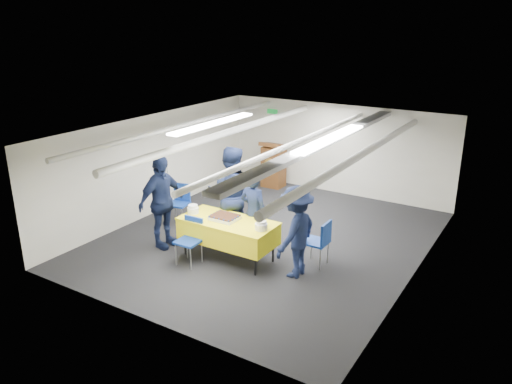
{
  "coord_description": "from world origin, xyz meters",
  "views": [
    {
      "loc": [
        4.77,
        -8.14,
        4.27
      ],
      "look_at": [
        -0.15,
        -0.2,
        1.05
      ],
      "focal_mm": 35.0,
      "sensor_mm": 36.0,
      "label": 1
    }
  ],
  "objects_px": {
    "serving_table": "(228,231)",
    "chair_right": "(320,239)",
    "chair_near": "(191,236)",
    "sailor_c": "(161,202)",
    "chair_left": "(180,199)",
    "sailor_d": "(296,232)",
    "sailor_b": "(231,195)",
    "podium": "(274,165)",
    "sailor_a": "(254,212)",
    "sheet_cake": "(225,217)"
  },
  "relations": [
    {
      "from": "serving_table",
      "to": "chair_right",
      "type": "relative_size",
      "value": 2.1
    },
    {
      "from": "chair_near",
      "to": "sailor_c",
      "type": "height_order",
      "value": "sailor_c"
    },
    {
      "from": "chair_left",
      "to": "sailor_d",
      "type": "relative_size",
      "value": 0.53
    },
    {
      "from": "chair_near",
      "to": "chair_right",
      "type": "bearing_deg",
      "value": 28.26
    },
    {
      "from": "sailor_b",
      "to": "podium",
      "type": "bearing_deg",
      "value": -95.65
    },
    {
      "from": "chair_near",
      "to": "sailor_a",
      "type": "bearing_deg",
      "value": 53.34
    },
    {
      "from": "chair_right",
      "to": "sailor_b",
      "type": "height_order",
      "value": "sailor_b"
    },
    {
      "from": "chair_left",
      "to": "sheet_cake",
      "type": "bearing_deg",
      "value": -26.49
    },
    {
      "from": "sailor_c",
      "to": "sailor_d",
      "type": "distance_m",
      "value": 2.8
    },
    {
      "from": "sheet_cake",
      "to": "chair_near",
      "type": "bearing_deg",
      "value": -129.86
    },
    {
      "from": "podium",
      "to": "chair_right",
      "type": "relative_size",
      "value": 1.44
    },
    {
      "from": "chair_left",
      "to": "sailor_b",
      "type": "relative_size",
      "value": 0.44
    },
    {
      "from": "sailor_b",
      "to": "serving_table",
      "type": "bearing_deg",
      "value": 98.31
    },
    {
      "from": "podium",
      "to": "sailor_a",
      "type": "xyz_separation_m",
      "value": [
        1.68,
        -3.7,
        0.2
      ]
    },
    {
      "from": "sailor_a",
      "to": "sailor_c",
      "type": "height_order",
      "value": "sailor_c"
    },
    {
      "from": "sailor_b",
      "to": "sailor_c",
      "type": "xyz_separation_m",
      "value": [
        -1.01,
        -0.92,
        -0.06
      ]
    },
    {
      "from": "serving_table",
      "to": "sheet_cake",
      "type": "bearing_deg",
      "value": 177.91
    },
    {
      "from": "serving_table",
      "to": "chair_left",
      "type": "height_order",
      "value": "chair_left"
    },
    {
      "from": "sailor_d",
      "to": "podium",
      "type": "bearing_deg",
      "value": -143.37
    },
    {
      "from": "sheet_cake",
      "to": "sailor_c",
      "type": "distance_m",
      "value": 1.36
    },
    {
      "from": "chair_left",
      "to": "sailor_a",
      "type": "distance_m",
      "value": 2.25
    },
    {
      "from": "chair_left",
      "to": "sailor_a",
      "type": "bearing_deg",
      "value": -11.13
    },
    {
      "from": "sheet_cake",
      "to": "podium",
      "type": "relative_size",
      "value": 0.41
    },
    {
      "from": "sheet_cake",
      "to": "sailor_c",
      "type": "relative_size",
      "value": 0.28
    },
    {
      "from": "chair_right",
      "to": "sailor_c",
      "type": "relative_size",
      "value": 0.47
    },
    {
      "from": "sailor_c",
      "to": "chair_right",
      "type": "bearing_deg",
      "value": -68.39
    },
    {
      "from": "serving_table",
      "to": "sailor_d",
      "type": "distance_m",
      "value": 1.4
    },
    {
      "from": "sheet_cake",
      "to": "chair_right",
      "type": "xyz_separation_m",
      "value": [
        1.67,
        0.63,
        -0.28
      ]
    },
    {
      "from": "chair_right",
      "to": "sailor_a",
      "type": "relative_size",
      "value": 0.54
    },
    {
      "from": "sailor_a",
      "to": "sailor_d",
      "type": "bearing_deg",
      "value": 164.04
    },
    {
      "from": "sailor_d",
      "to": "sailor_b",
      "type": "bearing_deg",
      "value": -106.57
    },
    {
      "from": "sailor_c",
      "to": "sailor_d",
      "type": "bearing_deg",
      "value": -77.91
    },
    {
      "from": "sailor_a",
      "to": "chair_near",
      "type": "bearing_deg",
      "value": 57.8
    },
    {
      "from": "sailor_d",
      "to": "sailor_a",
      "type": "bearing_deg",
      "value": -108.05
    },
    {
      "from": "podium",
      "to": "chair_near",
      "type": "xyz_separation_m",
      "value": [
        0.94,
        -4.69,
        -0.08
      ]
    },
    {
      "from": "sailor_c",
      "to": "sheet_cake",
      "type": "bearing_deg",
      "value": -74.49
    },
    {
      "from": "chair_left",
      "to": "podium",
      "type": "bearing_deg",
      "value": 81.16
    },
    {
      "from": "sheet_cake",
      "to": "chair_right",
      "type": "distance_m",
      "value": 1.81
    },
    {
      "from": "sailor_b",
      "to": "chair_left",
      "type": "bearing_deg",
      "value": -30.81
    },
    {
      "from": "sheet_cake",
      "to": "sailor_a",
      "type": "relative_size",
      "value": 0.32
    },
    {
      "from": "sheet_cake",
      "to": "chair_left",
      "type": "bearing_deg",
      "value": 153.51
    },
    {
      "from": "serving_table",
      "to": "sailor_a",
      "type": "xyz_separation_m",
      "value": [
        0.25,
        0.5,
        0.25
      ]
    },
    {
      "from": "sailor_a",
      "to": "sailor_d",
      "type": "distance_m",
      "value": 1.2
    },
    {
      "from": "sailor_a",
      "to": "sailor_c",
      "type": "distance_m",
      "value": 1.82
    },
    {
      "from": "sailor_a",
      "to": "sailor_c",
      "type": "relative_size",
      "value": 0.87
    },
    {
      "from": "sailor_c",
      "to": "serving_table",
      "type": "bearing_deg",
      "value": -75.12
    },
    {
      "from": "chair_left",
      "to": "sailor_d",
      "type": "height_order",
      "value": "sailor_d"
    },
    {
      "from": "sailor_c",
      "to": "sailor_d",
      "type": "height_order",
      "value": "sailor_c"
    },
    {
      "from": "serving_table",
      "to": "sailor_c",
      "type": "distance_m",
      "value": 1.48
    },
    {
      "from": "serving_table",
      "to": "podium",
      "type": "bearing_deg",
      "value": 108.82
    }
  ]
}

